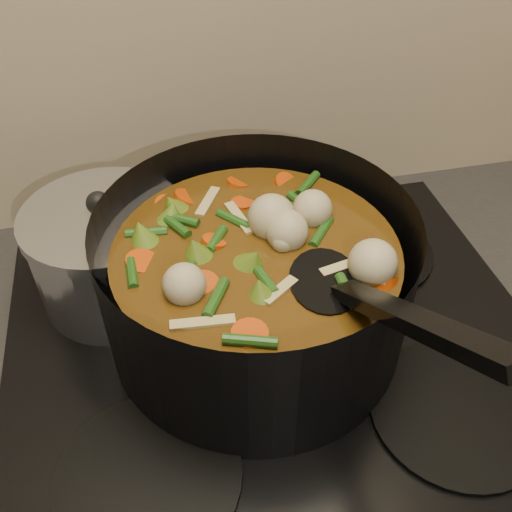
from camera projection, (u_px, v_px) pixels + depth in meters
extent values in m
cube|color=black|center=(276.00, 368.00, 0.70)|extent=(2.64, 0.64, 0.05)
cube|color=black|center=(277.00, 350.00, 0.67)|extent=(0.62, 0.54, 0.02)
cylinder|color=black|center=(148.00, 476.00, 0.54)|extent=(0.18, 0.18, 0.01)
cylinder|color=black|center=(456.00, 412.00, 0.60)|extent=(0.18, 0.18, 0.01)
cylinder|color=black|center=(131.00, 287.00, 0.73)|extent=(0.18, 0.18, 0.01)
cylinder|color=black|center=(366.00, 250.00, 0.78)|extent=(0.18, 0.18, 0.01)
cylinder|color=black|center=(256.00, 279.00, 0.63)|extent=(0.34, 0.34, 0.17)
cylinder|color=black|center=(256.00, 326.00, 0.68)|extent=(0.33, 0.33, 0.01)
cylinder|color=#56380E|center=(256.00, 288.00, 0.64)|extent=(0.31, 0.31, 0.12)
cylinder|color=#DB480A|center=(297.00, 246.00, 0.61)|extent=(0.03, 0.04, 0.03)
cylinder|color=#DB480A|center=(284.00, 209.00, 0.65)|extent=(0.05, 0.04, 0.03)
cylinder|color=#DB480A|center=(206.00, 196.00, 0.67)|extent=(0.05, 0.05, 0.03)
cylinder|color=#DB480A|center=(197.00, 248.00, 0.60)|extent=(0.04, 0.04, 0.03)
cylinder|color=#DB480A|center=(188.00, 303.00, 0.55)|extent=(0.04, 0.04, 0.03)
cylinder|color=#DB480A|center=(266.00, 282.00, 0.57)|extent=(0.05, 0.05, 0.03)
cylinder|color=#DB480A|center=(329.00, 273.00, 0.58)|extent=(0.04, 0.04, 0.03)
cylinder|color=#DB480A|center=(344.00, 218.00, 0.64)|extent=(0.04, 0.04, 0.03)
cylinder|color=#DB480A|center=(262.00, 215.00, 0.65)|extent=(0.05, 0.05, 0.03)
cylinder|color=#DB480A|center=(192.00, 214.00, 0.65)|extent=(0.04, 0.05, 0.03)
cylinder|color=#DB480A|center=(214.00, 258.00, 0.59)|extent=(0.04, 0.03, 0.03)
sphere|color=tan|center=(321.00, 232.00, 0.60)|extent=(0.05, 0.05, 0.05)
sphere|color=tan|center=(239.00, 202.00, 0.64)|extent=(0.05, 0.05, 0.05)
sphere|color=tan|center=(190.00, 256.00, 0.57)|extent=(0.05, 0.05, 0.05)
sphere|color=tan|center=(284.00, 286.00, 0.54)|extent=(0.05, 0.05, 0.05)
sphere|color=tan|center=(315.00, 223.00, 0.61)|extent=(0.05, 0.05, 0.05)
cone|color=olive|center=(231.00, 312.00, 0.52)|extent=(0.05, 0.05, 0.04)
cone|color=olive|center=(345.00, 270.00, 0.57)|extent=(0.05, 0.05, 0.04)
cone|color=olive|center=(299.00, 198.00, 0.65)|extent=(0.05, 0.05, 0.04)
cone|color=olive|center=(190.00, 209.00, 0.64)|extent=(0.05, 0.05, 0.04)
cone|color=olive|center=(180.00, 289.00, 0.55)|extent=(0.05, 0.05, 0.04)
cone|color=olive|center=(311.00, 303.00, 0.53)|extent=(0.05, 0.05, 0.04)
cylinder|color=#225118|center=(282.00, 222.00, 0.63)|extent=(0.01, 0.04, 0.01)
cylinder|color=#225118|center=(239.00, 184.00, 0.68)|extent=(0.04, 0.04, 0.01)
cylinder|color=#225118|center=(188.00, 214.00, 0.64)|extent=(0.05, 0.02, 0.01)
cylinder|color=#225118|center=(186.00, 253.00, 0.59)|extent=(0.03, 0.05, 0.01)
cylinder|color=#225118|center=(224.00, 274.00, 0.57)|extent=(0.03, 0.05, 0.01)
cylinder|color=#225118|center=(267.00, 332.00, 0.51)|extent=(0.05, 0.02, 0.01)
cylinder|color=#225118|center=(329.00, 290.00, 0.55)|extent=(0.04, 0.04, 0.01)
cylinder|color=#225118|center=(325.00, 245.00, 0.60)|extent=(0.01, 0.04, 0.01)
cylinder|color=#225118|center=(289.00, 225.00, 0.62)|extent=(0.04, 0.04, 0.01)
cylinder|color=#225118|center=(256.00, 183.00, 0.68)|extent=(0.05, 0.02, 0.01)
cylinder|color=#225118|center=(199.00, 208.00, 0.65)|extent=(0.03, 0.05, 0.01)
cylinder|color=#225118|center=(187.00, 245.00, 0.60)|extent=(0.03, 0.04, 0.01)
cylinder|color=#225118|center=(217.00, 270.00, 0.57)|extent=(0.05, 0.02, 0.01)
cylinder|color=#225118|center=(244.00, 332.00, 0.51)|extent=(0.04, 0.04, 0.01)
cylinder|color=#225118|center=(317.00, 299.00, 0.54)|extent=(0.01, 0.05, 0.01)
cylinder|color=#225118|center=(326.00, 254.00, 0.59)|extent=(0.04, 0.04, 0.01)
cube|color=tan|center=(178.00, 266.00, 0.58)|extent=(0.05, 0.01, 0.00)
cube|color=tan|center=(290.00, 302.00, 0.54)|extent=(0.02, 0.05, 0.00)
cube|color=tan|center=(325.00, 226.00, 0.62)|extent=(0.05, 0.03, 0.00)
cube|color=tan|center=(221.00, 205.00, 0.65)|extent=(0.04, 0.04, 0.00)
cube|color=tan|center=(184.00, 277.00, 0.56)|extent=(0.03, 0.05, 0.00)
ellipsoid|color=black|center=(325.00, 282.00, 0.56)|extent=(0.09, 0.11, 0.01)
cube|color=black|center=(412.00, 320.00, 0.45)|extent=(0.06, 0.20, 0.12)
cylinder|color=silver|center=(111.00, 258.00, 0.69)|extent=(0.18, 0.18, 0.11)
cylinder|color=silver|center=(101.00, 217.00, 0.65)|extent=(0.19, 0.19, 0.01)
sphere|color=black|center=(98.00, 203.00, 0.64)|extent=(0.03, 0.03, 0.03)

